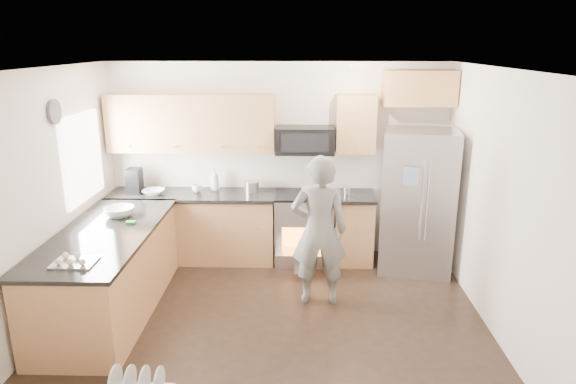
{
  "coord_description": "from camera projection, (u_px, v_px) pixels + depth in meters",
  "views": [
    {
      "loc": [
        0.31,
        -4.74,
        2.83
      ],
      "look_at": [
        0.17,
        0.5,
        1.3
      ],
      "focal_mm": 32.0,
      "sensor_mm": 36.0,
      "label": 1
    }
  ],
  "objects": [
    {
      "name": "ground",
      "position": [
        271.0,
        325.0,
        5.35
      ],
      "size": [
        4.5,
        4.5,
        0.0
      ],
      "primitive_type": "plane",
      "color": "black",
      "rests_on": "ground"
    },
    {
      "name": "room_shell",
      "position": [
        265.0,
        168.0,
        4.9
      ],
      "size": [
        4.54,
        4.04,
        2.62
      ],
      "color": "white",
      "rests_on": "ground"
    },
    {
      "name": "back_cabinet_run",
      "position": [
        234.0,
        189.0,
        6.77
      ],
      "size": [
        4.45,
        0.64,
        2.5
      ],
      "color": "#BC804B",
      "rests_on": "ground"
    },
    {
      "name": "peninsula",
      "position": [
        109.0,
        272.0,
        5.51
      ],
      "size": [
        0.96,
        2.36,
        1.03
      ],
      "color": "#BC804B",
      "rests_on": "ground"
    },
    {
      "name": "stove_range",
      "position": [
        304.0,
        212.0,
        6.78
      ],
      "size": [
        0.76,
        0.97,
        1.79
      ],
      "color": "#B7B7BC",
      "rests_on": "ground"
    },
    {
      "name": "refrigerator",
      "position": [
        417.0,
        202.0,
        6.44
      ],
      "size": [
        0.99,
        0.83,
        1.81
      ],
      "rotation": [
        0.0,
        0.0,
        -0.17
      ],
      "color": "#B7B7BC",
      "rests_on": "ground"
    },
    {
      "name": "person",
      "position": [
        319.0,
        231.0,
        5.62
      ],
      "size": [
        0.63,
        0.43,
        1.7
      ],
      "primitive_type": "imported",
      "rotation": [
        0.0,
        0.0,
        3.17
      ],
      "color": "gray",
      "rests_on": "ground"
    }
  ]
}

